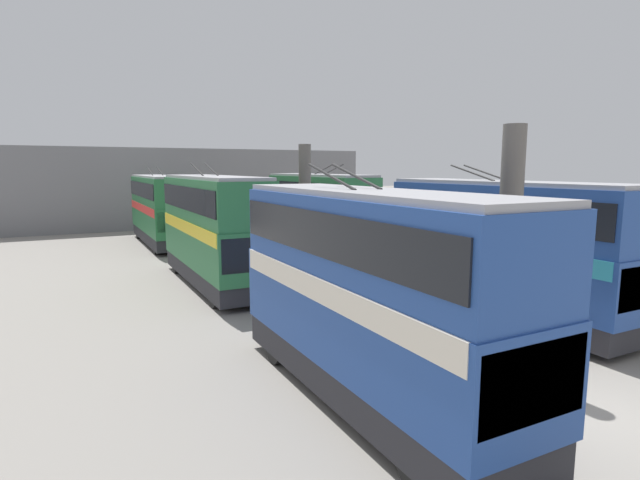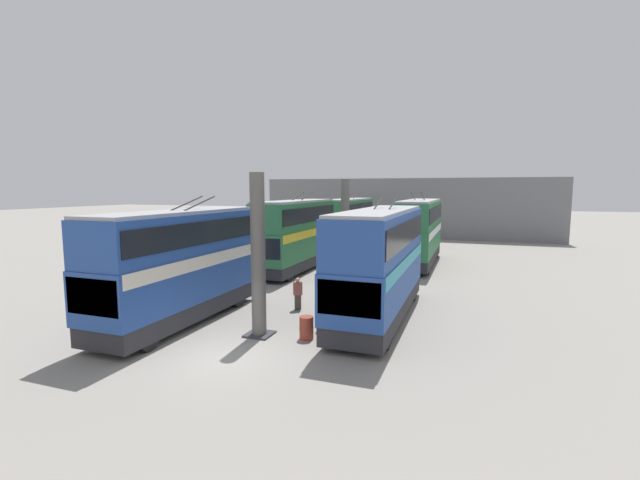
{
  "view_description": "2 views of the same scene",
  "coord_description": "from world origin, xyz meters",
  "px_view_note": "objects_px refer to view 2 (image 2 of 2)",
  "views": [
    {
      "loc": [
        -6.72,
        10.32,
        5.54
      ],
      "look_at": [
        12.99,
        0.14,
        2.31
      ],
      "focal_mm": 28.0,
      "sensor_mm": 36.0,
      "label": 1
    },
    {
      "loc": [
        -12.68,
        -8.1,
        5.97
      ],
      "look_at": [
        9.36,
        -0.17,
        3.18
      ],
      "focal_mm": 24.0,
      "sensor_mm": 36.0,
      "label": 2
    }
  ],
  "objects_px": {
    "bus_left_far": "(419,228)",
    "bus_right_mid": "(296,231)",
    "bus_right_near": "(179,260)",
    "oil_drum": "(306,328)",
    "bus_left_near": "(380,257)",
    "bus_right_far": "(349,219)",
    "person_by_left_row": "(322,307)",
    "person_aisle_midway": "(298,293)"
  },
  "relations": [
    {
      "from": "person_by_left_row",
      "to": "oil_drum",
      "type": "distance_m",
      "value": 1.56
    },
    {
      "from": "bus_left_far",
      "to": "bus_right_far",
      "type": "distance_m",
      "value": 12.09
    },
    {
      "from": "bus_left_far",
      "to": "bus_left_near",
      "type": "bearing_deg",
      "value": 180.0
    },
    {
      "from": "bus_right_far",
      "to": "oil_drum",
      "type": "distance_m",
      "value": 28.38
    },
    {
      "from": "bus_right_mid",
      "to": "bus_right_far",
      "type": "bearing_deg",
      "value": 0.0
    },
    {
      "from": "bus_right_near",
      "to": "person_by_left_row",
      "type": "height_order",
      "value": "bus_right_near"
    },
    {
      "from": "bus_left_far",
      "to": "oil_drum",
      "type": "bearing_deg",
      "value": 173.49
    },
    {
      "from": "bus_right_far",
      "to": "person_by_left_row",
      "type": "height_order",
      "value": "bus_right_far"
    },
    {
      "from": "bus_right_mid",
      "to": "bus_right_far",
      "type": "distance_m",
      "value": 14.17
    },
    {
      "from": "bus_left_near",
      "to": "person_aisle_midway",
      "type": "relative_size",
      "value": 6.46
    },
    {
      "from": "bus_left_far",
      "to": "bus_right_mid",
      "type": "relative_size",
      "value": 1.04
    },
    {
      "from": "bus_right_mid",
      "to": "bus_right_far",
      "type": "relative_size",
      "value": 0.93
    },
    {
      "from": "bus_left_far",
      "to": "bus_right_mid",
      "type": "xyz_separation_m",
      "value": [
        -5.34,
        8.26,
        0.01
      ]
    },
    {
      "from": "bus_left_near",
      "to": "bus_right_far",
      "type": "distance_m",
      "value": 25.22
    },
    {
      "from": "bus_right_near",
      "to": "oil_drum",
      "type": "distance_m",
      "value": 6.58
    },
    {
      "from": "bus_left_far",
      "to": "bus_right_mid",
      "type": "distance_m",
      "value": 9.84
    },
    {
      "from": "person_by_left_row",
      "to": "oil_drum",
      "type": "relative_size",
      "value": 1.9
    },
    {
      "from": "bus_right_near",
      "to": "person_by_left_row",
      "type": "relative_size",
      "value": 5.41
    },
    {
      "from": "bus_right_near",
      "to": "person_by_left_row",
      "type": "xyz_separation_m",
      "value": [
        1.36,
        -6.28,
        -1.94
      ]
    },
    {
      "from": "bus_right_near",
      "to": "oil_drum",
      "type": "relative_size",
      "value": 10.25
    },
    {
      "from": "bus_left_far",
      "to": "oil_drum",
      "type": "relative_size",
      "value": 11.85
    },
    {
      "from": "bus_right_mid",
      "to": "person_by_left_row",
      "type": "xyz_separation_m",
      "value": [
        -11.96,
        -6.28,
        -2.0
      ]
    },
    {
      "from": "bus_left_near",
      "to": "person_by_left_row",
      "type": "height_order",
      "value": "bus_left_near"
    },
    {
      "from": "bus_right_mid",
      "to": "person_by_left_row",
      "type": "relative_size",
      "value": 6.01
    },
    {
      "from": "bus_left_near",
      "to": "bus_right_far",
      "type": "relative_size",
      "value": 0.94
    },
    {
      "from": "oil_drum",
      "to": "bus_left_near",
      "type": "bearing_deg",
      "value": -29.54
    },
    {
      "from": "bus_right_far",
      "to": "bus_right_mid",
      "type": "bearing_deg",
      "value": 180.0
    },
    {
      "from": "person_by_left_row",
      "to": "person_aisle_midway",
      "type": "relative_size",
      "value": 1.07
    },
    {
      "from": "bus_right_mid",
      "to": "oil_drum",
      "type": "distance_m",
      "value": 14.98
    },
    {
      "from": "bus_left_near",
      "to": "bus_right_near",
      "type": "xyz_separation_m",
      "value": [
        -3.67,
        8.26,
        0.01
      ]
    },
    {
      "from": "bus_right_far",
      "to": "oil_drum",
      "type": "height_order",
      "value": "bus_right_far"
    },
    {
      "from": "bus_left_near",
      "to": "person_by_left_row",
      "type": "xyz_separation_m",
      "value": [
        -2.31,
        1.99,
        -1.93
      ]
    },
    {
      "from": "bus_left_near",
      "to": "bus_right_far",
      "type": "bearing_deg",
      "value": 19.13
    },
    {
      "from": "bus_right_far",
      "to": "bus_left_near",
      "type": "bearing_deg",
      "value": -160.87
    },
    {
      "from": "bus_right_near",
      "to": "person_by_left_row",
      "type": "bearing_deg",
      "value": -77.75
    },
    {
      "from": "bus_right_far",
      "to": "person_aisle_midway",
      "type": "relative_size",
      "value": 6.91
    },
    {
      "from": "bus_right_near",
      "to": "oil_drum",
      "type": "height_order",
      "value": "bus_right_near"
    },
    {
      "from": "person_by_left_row",
      "to": "oil_drum",
      "type": "height_order",
      "value": "person_by_left_row"
    },
    {
      "from": "bus_left_near",
      "to": "bus_right_mid",
      "type": "relative_size",
      "value": 1.0
    },
    {
      "from": "oil_drum",
      "to": "bus_right_mid",
      "type": "bearing_deg",
      "value": 24.48
    },
    {
      "from": "bus_left_far",
      "to": "bus_right_near",
      "type": "xyz_separation_m",
      "value": [
        -18.67,
        8.26,
        -0.05
      ]
    },
    {
      "from": "bus_right_near",
      "to": "bus_right_mid",
      "type": "relative_size",
      "value": 0.9
    }
  ]
}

